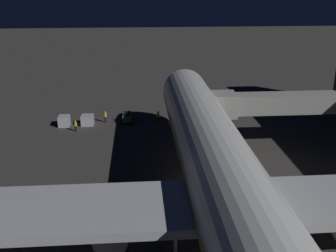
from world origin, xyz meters
name	(u,v)px	position (x,y,z in m)	size (l,w,h in m)	color
ground_plane	(203,189)	(0.00, 0.00, 0.00)	(320.00, 320.00, 0.00)	#383533
airliner_at_gate	(234,202)	(0.00, 12.59, 5.94)	(55.05, 68.69, 19.66)	silver
jet_bridge	(293,103)	(-13.31, -10.65, 6.02)	(25.15, 3.40, 7.55)	#9E9E99
baggage_tug_lead	(127,117)	(8.50, -21.94, 0.78)	(1.86, 2.67, 1.95)	#287038
baggage_container_near_belt	(87,120)	(14.61, -21.15, 0.77)	(1.85, 1.85, 1.55)	#B7BABF
baggage_container_mid_row	(64,121)	(18.10, -20.95, 0.80)	(1.64, 1.85, 1.60)	#B7BABF
ground_crew_near_nose_gear	(105,116)	(11.94, -22.09, 1.03)	(0.40, 0.40, 1.86)	black
ground_crew_by_belt_loader	(158,115)	(3.63, -22.12, 0.91)	(0.40, 0.40, 1.66)	black
ground_crew_marshaller_fwd	(76,125)	(16.03, -18.47, 0.93)	(0.40, 0.40, 1.69)	black
traffic_cone_nose_port	(196,122)	(-2.20, -20.16, 0.28)	(0.36, 0.36, 0.55)	orange
traffic_cone_nose_starboard	(168,123)	(2.20, -20.16, 0.28)	(0.36, 0.36, 0.55)	orange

